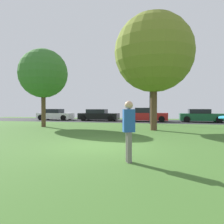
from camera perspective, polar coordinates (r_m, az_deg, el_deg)
ground_plane at (r=8.92m, az=-3.29°, el=-8.82°), size 44.00×44.00×0.00m
road_strip at (r=24.60m, az=7.32°, el=-2.37°), size 44.00×6.40×0.01m
birch_tree_lone at (r=15.51m, az=10.86°, el=14.89°), size 5.32×5.32×7.90m
maple_tree_far at (r=18.43m, az=-17.45°, el=9.51°), size 3.85×3.85×6.16m
person_thrower at (r=6.23m, az=4.39°, el=-4.23°), size 0.38×0.33×1.74m
frisbee_disc at (r=7.49m, az=26.91°, el=-1.25°), size 0.36×0.35×0.09m
parked_car_white at (r=27.68m, az=-14.58°, el=-0.72°), size 4.22×2.01×1.34m
parked_car_black at (r=25.45m, az=-3.53°, el=-0.86°), size 4.57×2.05×1.32m
parked_car_red at (r=24.25m, az=9.07°, el=-0.82°), size 4.37×1.98×1.50m
parked_car_green at (r=24.81m, az=22.09°, el=-0.96°), size 4.36×2.12×1.36m
street_lamp_post at (r=20.67m, az=9.91°, el=3.16°), size 0.14×0.14×4.50m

